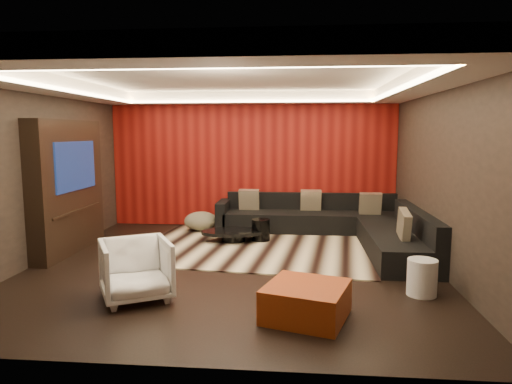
# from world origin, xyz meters

# --- Properties ---
(floor) EXTENTS (6.00, 6.00, 0.02)m
(floor) POSITION_xyz_m (0.00, 0.00, -0.01)
(floor) COLOR black
(floor) RESTS_ON ground
(ceiling) EXTENTS (6.00, 6.00, 0.02)m
(ceiling) POSITION_xyz_m (0.00, 0.00, 2.81)
(ceiling) COLOR silver
(ceiling) RESTS_ON ground
(wall_back) EXTENTS (6.00, 0.02, 2.80)m
(wall_back) POSITION_xyz_m (0.00, 3.01, 1.40)
(wall_back) COLOR black
(wall_back) RESTS_ON ground
(wall_left) EXTENTS (0.02, 6.00, 2.80)m
(wall_left) POSITION_xyz_m (-3.01, 0.00, 1.40)
(wall_left) COLOR black
(wall_left) RESTS_ON ground
(wall_right) EXTENTS (0.02, 6.00, 2.80)m
(wall_right) POSITION_xyz_m (3.01, 0.00, 1.40)
(wall_right) COLOR black
(wall_right) RESTS_ON ground
(red_feature_wall) EXTENTS (5.98, 0.05, 2.78)m
(red_feature_wall) POSITION_xyz_m (0.00, 2.97, 1.40)
(red_feature_wall) COLOR #6B0C0A
(red_feature_wall) RESTS_ON ground
(soffit_back) EXTENTS (6.00, 0.60, 0.22)m
(soffit_back) POSITION_xyz_m (0.00, 2.70, 2.69)
(soffit_back) COLOR silver
(soffit_back) RESTS_ON ground
(soffit_front) EXTENTS (6.00, 0.60, 0.22)m
(soffit_front) POSITION_xyz_m (0.00, -2.70, 2.69)
(soffit_front) COLOR silver
(soffit_front) RESTS_ON ground
(soffit_left) EXTENTS (0.60, 4.80, 0.22)m
(soffit_left) POSITION_xyz_m (-2.70, 0.00, 2.69)
(soffit_left) COLOR silver
(soffit_left) RESTS_ON ground
(soffit_right) EXTENTS (0.60, 4.80, 0.22)m
(soffit_right) POSITION_xyz_m (2.70, 0.00, 2.69)
(soffit_right) COLOR silver
(soffit_right) RESTS_ON ground
(cove_back) EXTENTS (4.80, 0.08, 0.04)m
(cove_back) POSITION_xyz_m (0.00, 2.36, 2.60)
(cove_back) COLOR #FFD899
(cove_back) RESTS_ON ground
(cove_front) EXTENTS (4.80, 0.08, 0.04)m
(cove_front) POSITION_xyz_m (0.00, -2.36, 2.60)
(cove_front) COLOR #FFD899
(cove_front) RESTS_ON ground
(cove_left) EXTENTS (0.08, 4.80, 0.04)m
(cove_left) POSITION_xyz_m (-2.36, 0.00, 2.60)
(cove_left) COLOR #FFD899
(cove_left) RESTS_ON ground
(cove_right) EXTENTS (0.08, 4.80, 0.04)m
(cove_right) POSITION_xyz_m (2.36, 0.00, 2.60)
(cove_right) COLOR #FFD899
(cove_right) RESTS_ON ground
(tv_surround) EXTENTS (0.30, 2.00, 2.20)m
(tv_surround) POSITION_xyz_m (-2.85, 0.60, 1.10)
(tv_surround) COLOR black
(tv_surround) RESTS_ON ground
(tv_screen) EXTENTS (0.04, 1.30, 0.80)m
(tv_screen) POSITION_xyz_m (-2.69, 0.60, 1.45)
(tv_screen) COLOR black
(tv_screen) RESTS_ON ground
(tv_shelf) EXTENTS (0.04, 1.60, 0.04)m
(tv_shelf) POSITION_xyz_m (-2.69, 0.60, 0.70)
(tv_shelf) COLOR black
(tv_shelf) RESTS_ON ground
(rug) EXTENTS (4.31, 3.42, 0.02)m
(rug) POSITION_xyz_m (0.27, 1.14, 0.01)
(rug) COLOR beige
(rug) RESTS_ON floor
(coffee_table) EXTENTS (1.36, 1.36, 0.20)m
(coffee_table) POSITION_xyz_m (-0.20, 1.51, 0.12)
(coffee_table) COLOR black
(coffee_table) RESTS_ON rug
(drum_stool) EXTENTS (0.43, 0.43, 0.39)m
(drum_stool) POSITION_xyz_m (0.30, 1.59, 0.22)
(drum_stool) COLOR black
(drum_stool) RESTS_ON rug
(striped_pouf) EXTENTS (0.88, 0.88, 0.37)m
(striped_pouf) POSITION_xyz_m (-0.99, 2.39, 0.21)
(striped_pouf) COLOR beige
(striped_pouf) RESTS_ON rug
(white_side_table) EXTENTS (0.44, 0.44, 0.45)m
(white_side_table) POSITION_xyz_m (2.50, -1.02, 0.23)
(white_side_table) COLOR silver
(white_side_table) RESTS_ON floor
(orange_ottoman) EXTENTS (1.04, 1.04, 0.37)m
(orange_ottoman) POSITION_xyz_m (1.07, -1.84, 0.18)
(orange_ottoman) COLOR maroon
(orange_ottoman) RESTS_ON floor
(armchair) EXTENTS (1.07, 1.08, 0.73)m
(armchair) POSITION_xyz_m (-0.96, -1.47, 0.37)
(armchair) COLOR silver
(armchair) RESTS_ON floor
(sectional_sofa) EXTENTS (3.65, 3.50, 0.75)m
(sectional_sofa) POSITION_xyz_m (1.73, 1.86, 0.26)
(sectional_sofa) COLOR black
(sectional_sofa) RESTS_ON floor
(throw_pillows) EXTENTS (2.86, 2.77, 0.50)m
(throw_pillows) POSITION_xyz_m (1.54, 2.00, 0.62)
(throw_pillows) COLOR #C2AF8E
(throw_pillows) RESTS_ON sectional_sofa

